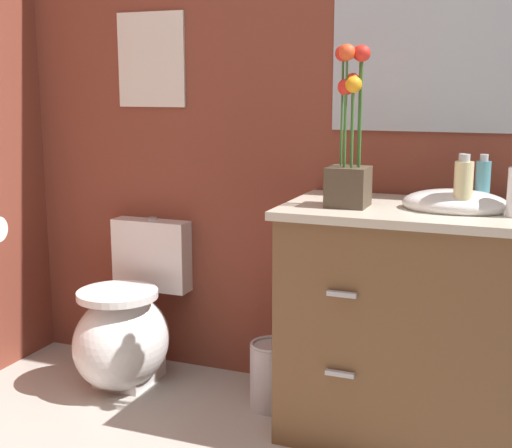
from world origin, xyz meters
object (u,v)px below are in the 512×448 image
vanity_cabinet (415,321)px  lotion_bottle (463,187)px  trash_bin (272,375)px  wall_poster (151,60)px  wall_mirror (439,37)px  flower_vase (349,149)px  hand_wash_bottle (483,183)px  toilet (127,328)px

vanity_cabinet → lotion_bottle: lotion_bottle is taller
vanity_cabinet → trash_bin: vanity_cabinet is taller
trash_bin → wall_poster: 1.44m
wall_poster → wall_mirror: wall_mirror is taller
wall_poster → wall_mirror: (1.22, 0.00, 0.07)m
flower_vase → lotion_bottle: bearing=-0.6°
wall_poster → trash_bin: bearing=-21.9°
flower_vase → trash_bin: (-0.32, 0.10, -0.92)m
lotion_bottle → hand_wash_bottle: 0.18m
lotion_bottle → wall_poster: wall_poster is taller
toilet → lotion_bottle: 1.54m
flower_vase → lotion_bottle: (0.39, -0.00, -0.11)m
flower_vase → trash_bin: size_ratio=2.04×
wall_mirror → hand_wash_bottle: bearing=-44.5°
trash_bin → vanity_cabinet: bearing=-2.6°
vanity_cabinet → wall_mirror: (-0.00, 0.29, 1.01)m
lotion_bottle → wall_poster: 1.49m
vanity_cabinet → trash_bin: (-0.56, 0.03, -0.30)m
lotion_bottle → trash_bin: 1.08m
hand_wash_bottle → toilet: bearing=-177.1°
flower_vase → vanity_cabinet: bearing=16.4°
flower_vase → wall_poster: bearing=159.7°
wall_mirror → lotion_bottle: bearing=-67.9°
toilet → flower_vase: 1.28m
wall_poster → flower_vase: bearing=-20.3°
vanity_cabinet → flower_vase: (-0.24, -0.07, 0.62)m
flower_vase → wall_poster: size_ratio=1.37×
toilet → lotion_bottle: lotion_bottle is taller
flower_vase → trash_bin: flower_vase is taller
toilet → flower_vase: (0.99, -0.10, 0.81)m
lotion_bottle → wall_mirror: 0.64m
flower_vase → lotion_bottle: flower_vase is taller
hand_wash_bottle → vanity_cabinet: bearing=-153.7°
toilet → vanity_cabinet: (1.22, -0.03, 0.20)m
toilet → vanity_cabinet: bearing=-1.2°
trash_bin → hand_wash_bottle: bearing=5.5°
toilet → hand_wash_bottle: size_ratio=3.74×
flower_vase → wall_mirror: 0.59m
vanity_cabinet → trash_bin: 0.63m
vanity_cabinet → hand_wash_bottle: size_ratio=5.61×
hand_wash_bottle → wall_mirror: (-0.20, 0.20, 0.51)m
vanity_cabinet → lotion_bottle: (0.15, -0.07, 0.51)m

